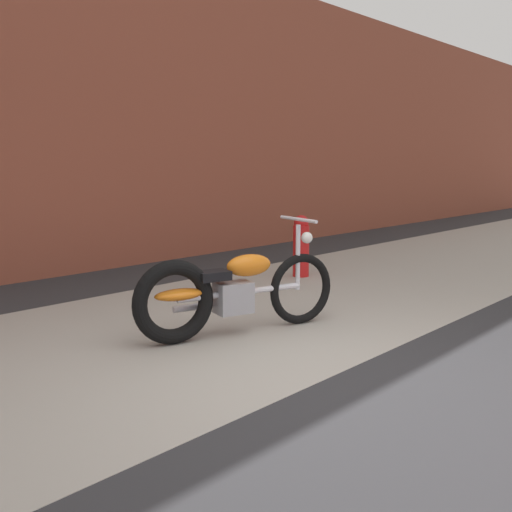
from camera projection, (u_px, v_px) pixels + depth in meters
ground_plane at (319, 382)px, 4.11m from camera, size 80.00×80.00×0.00m
sidewalk_slab at (164, 334)px, 5.28m from camera, size 36.00×3.50×0.01m
motorcycle_orange at (226, 292)px, 5.17m from camera, size 1.95×0.83×1.03m
fire_hydrant at (301, 246)px, 7.92m from camera, size 0.22×0.22×0.84m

